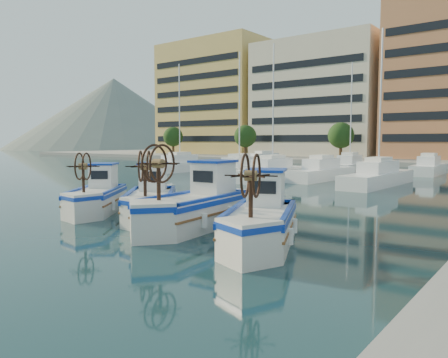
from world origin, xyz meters
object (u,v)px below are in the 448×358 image
fishing_boat_a (97,195)px  fishing_boat_b (151,199)px  fishing_boat_c (196,204)px  fishing_boat_d (261,219)px

fishing_boat_a → fishing_boat_b: 3.23m
fishing_boat_c → fishing_boat_d: bearing=-18.3°
fishing_boat_b → fishing_boat_d: (6.40, -1.11, 0.01)m
fishing_boat_a → fishing_boat_d: bearing=-41.5°
fishing_boat_a → fishing_boat_c: fishing_boat_c is taller
fishing_boat_a → fishing_boat_b: fishing_boat_b is taller
fishing_boat_a → fishing_boat_b: bearing=-29.8°
fishing_boat_b → fishing_boat_d: 6.49m
fishing_boat_a → fishing_boat_d: size_ratio=0.92×
fishing_boat_c → fishing_boat_b: bearing=166.9°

